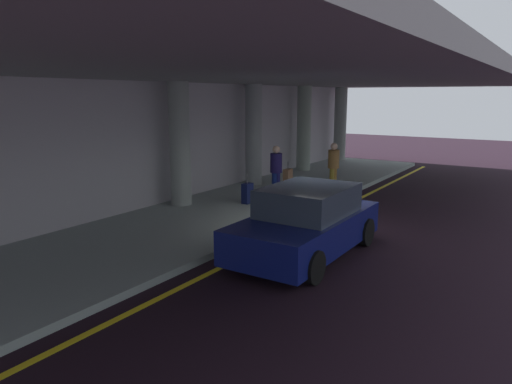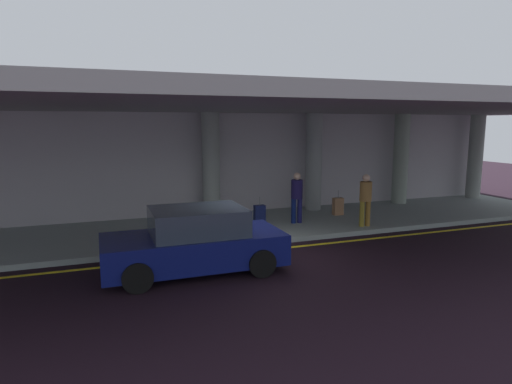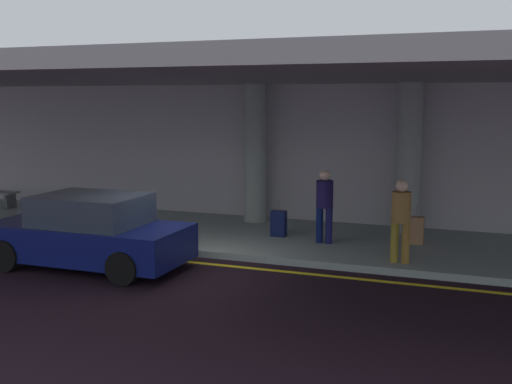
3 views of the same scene
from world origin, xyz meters
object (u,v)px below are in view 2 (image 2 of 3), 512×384
person_waiting_for_ride (297,194)px  suitcase_upright_primary (338,206)px  support_column_center (401,159)px  car_navy (195,242)px  support_column_left_mid (314,162)px  support_column_far_left (211,165)px  traveler_with_luggage (366,197)px  suitcase_upright_secondary (260,214)px  support_column_right_mid (475,157)px

person_waiting_for_ride → suitcase_upright_primary: person_waiting_for_ride is taller
support_column_center → person_waiting_for_ride: size_ratio=2.17×
support_column_center → car_navy: bearing=-152.3°
support_column_left_mid → person_waiting_for_ride: 2.64m
support_column_far_left → car_navy: (-1.70, -5.09, -1.26)m
traveler_with_luggage → support_column_center: bearing=-68.1°
suitcase_upright_secondary → support_column_far_left: bearing=133.4°
support_column_right_mid → suitcase_upright_primary: bearing=-170.7°
support_column_left_mid → traveler_with_luggage: size_ratio=2.17×
person_waiting_for_ride → suitcase_upright_secondary: size_ratio=1.87×
car_navy → suitcase_upright_secondary: 4.54m
support_column_right_mid → person_waiting_for_ride: support_column_right_mid is taller
person_waiting_for_ride → support_column_left_mid: bearing=44.7°
support_column_far_left → support_column_right_mid: same height
support_column_center → support_column_right_mid: 4.00m
support_column_far_left → support_column_right_mid: size_ratio=1.00×
support_column_center → person_waiting_for_ride: 5.98m
support_column_left_mid → suitcase_upright_secondary: 3.56m
support_column_center → support_column_right_mid: size_ratio=1.00×
support_column_left_mid → traveler_with_luggage: bearing=-85.2°
suitcase_upright_secondary → support_column_left_mid: bearing=36.3°
support_column_left_mid → suitcase_upright_secondary: bearing=-150.2°
support_column_far_left → support_column_right_mid: bearing=0.0°
support_column_far_left → car_navy: support_column_far_left is taller
support_column_left_mid → car_navy: bearing=-138.2°
support_column_far_left → support_column_left_mid: 4.00m
suitcase_upright_secondary → person_waiting_for_ride: bearing=-8.0°
car_navy → support_column_center: bearing=-155.7°
support_column_left_mid → support_column_right_mid: (8.00, 0.00, 0.00)m
support_column_right_mid → traveler_with_luggage: support_column_right_mid is taller
support_column_center → car_navy: support_column_center is taller
support_column_right_mid → suitcase_upright_secondary: size_ratio=4.06×
support_column_center → suitcase_upright_secondary: (-6.80, -1.60, -1.51)m
car_navy → suitcase_upright_secondary: car_navy is taller
support_column_far_left → suitcase_upright_secondary: (1.20, -1.60, -1.51)m
suitcase_upright_secondary → support_column_center: bearing=19.7°
support_column_center → suitcase_upright_secondary: 7.14m
support_column_far_left → traveler_with_luggage: (4.26, -3.08, -0.86)m
support_column_right_mid → traveler_with_luggage: size_ratio=2.17×
support_column_left_mid → support_column_center: bearing=0.0°
person_waiting_for_ride → suitcase_upright_primary: size_ratio=1.87×
car_navy → person_waiting_for_ride: person_waiting_for_ride is taller
person_waiting_for_ride → suitcase_upright_secondary: 1.39m
support_column_right_mid → suitcase_upright_secondary: (-10.80, -1.60, -1.51)m
traveler_with_luggage → suitcase_upright_secondary: 3.45m
support_column_right_mid → person_waiting_for_ride: size_ratio=2.17×
support_column_right_mid → person_waiting_for_ride: (-9.60, -1.91, -0.86)m
person_waiting_for_ride → suitcase_upright_primary: bearing=13.2°
suitcase_upright_primary → suitcase_upright_secondary: size_ratio=1.00×
suitcase_upright_secondary → suitcase_upright_primary: bearing=12.7°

